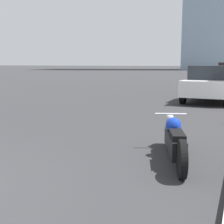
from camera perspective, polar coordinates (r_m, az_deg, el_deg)
name	(u,v)px	position (r m, az deg, el deg)	size (l,w,h in m)	color
motorcycle	(175,140)	(5.66, 11.38, -5.05)	(0.97, 2.26, 0.73)	black
parked_car_white	(209,83)	(14.65, 17.31, 5.01)	(2.04, 4.13, 1.61)	silver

